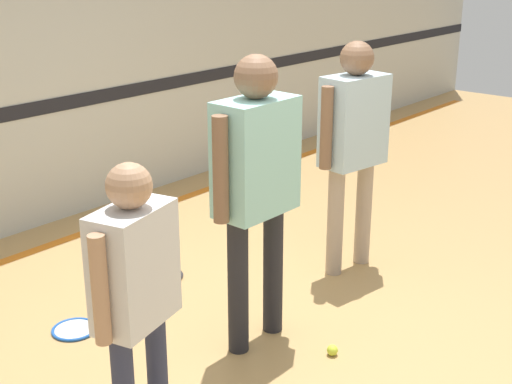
{
  "coord_description": "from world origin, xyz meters",
  "views": [
    {
      "loc": [
        -3.17,
        -2.54,
        2.32
      ],
      "look_at": [
        -0.23,
        -0.02,
        0.97
      ],
      "focal_mm": 50.0,
      "sensor_mm": 36.0,
      "label": 1
    }
  ],
  "objects_px": {
    "person_instructor": "(256,172)",
    "person_student_right": "(354,133)",
    "racket_spare_on_floor": "(78,329)",
    "tennis_ball_near_instructor": "(332,350)",
    "person_student_left": "(135,282)",
    "tennis_ball_by_spare_racket": "(99,321)",
    "racket_second_spare": "(163,275)"
  },
  "relations": [
    {
      "from": "racket_spare_on_floor",
      "to": "tennis_ball_by_spare_racket",
      "type": "xyz_separation_m",
      "value": [
        0.12,
        -0.05,
        0.02
      ]
    },
    {
      "from": "person_instructor",
      "to": "person_student_left",
      "type": "distance_m",
      "value": 1.16
    },
    {
      "from": "person_student_right",
      "to": "person_student_left",
      "type": "bearing_deg",
      "value": 18.58
    },
    {
      "from": "person_student_left",
      "to": "tennis_ball_near_instructor",
      "type": "xyz_separation_m",
      "value": [
        1.27,
        -0.22,
        -0.86
      ]
    },
    {
      "from": "person_student_left",
      "to": "person_student_right",
      "type": "height_order",
      "value": "person_student_right"
    },
    {
      "from": "person_student_right",
      "to": "tennis_ball_by_spare_racket",
      "type": "bearing_deg",
      "value": -13.02
    },
    {
      "from": "person_instructor",
      "to": "racket_spare_on_floor",
      "type": "relative_size",
      "value": 3.58
    },
    {
      "from": "person_instructor",
      "to": "person_student_right",
      "type": "xyz_separation_m",
      "value": [
        1.25,
        0.15,
        -0.04
      ]
    },
    {
      "from": "person_student_left",
      "to": "racket_spare_on_floor",
      "type": "xyz_separation_m",
      "value": [
        0.46,
        1.17,
        -0.89
      ]
    },
    {
      "from": "person_instructor",
      "to": "person_student_right",
      "type": "height_order",
      "value": "person_instructor"
    },
    {
      "from": "person_student_right",
      "to": "tennis_ball_by_spare_racket",
      "type": "relative_size",
      "value": 25.65
    },
    {
      "from": "tennis_ball_by_spare_racket",
      "to": "racket_second_spare",
      "type": "bearing_deg",
      "value": 16.72
    },
    {
      "from": "person_instructor",
      "to": "racket_spare_on_floor",
      "type": "distance_m",
      "value": 1.56
    },
    {
      "from": "person_instructor",
      "to": "person_student_right",
      "type": "distance_m",
      "value": 1.25
    },
    {
      "from": "person_student_left",
      "to": "tennis_ball_near_instructor",
      "type": "distance_m",
      "value": 1.55
    },
    {
      "from": "person_instructor",
      "to": "tennis_ball_near_instructor",
      "type": "height_order",
      "value": "person_instructor"
    },
    {
      "from": "person_student_left",
      "to": "tennis_ball_by_spare_racket",
      "type": "relative_size",
      "value": 21.94
    },
    {
      "from": "tennis_ball_by_spare_racket",
      "to": "racket_spare_on_floor",
      "type": "bearing_deg",
      "value": 156.81
    },
    {
      "from": "tennis_ball_near_instructor",
      "to": "person_student_right",
      "type": "bearing_deg",
      "value": 29.51
    },
    {
      "from": "person_instructor",
      "to": "racket_second_spare",
      "type": "relative_size",
      "value": 3.41
    },
    {
      "from": "person_student_right",
      "to": "tennis_ball_near_instructor",
      "type": "distance_m",
      "value": 1.61
    },
    {
      "from": "person_instructor",
      "to": "person_student_left",
      "type": "relative_size",
      "value": 1.21
    },
    {
      "from": "racket_second_spare",
      "to": "person_student_right",
      "type": "bearing_deg",
      "value": -81.91
    },
    {
      "from": "person_student_right",
      "to": "racket_spare_on_floor",
      "type": "relative_size",
      "value": 3.45
    },
    {
      "from": "racket_spare_on_floor",
      "to": "person_instructor",
      "type": "bearing_deg",
      "value": -12.05
    },
    {
      "from": "racket_spare_on_floor",
      "to": "tennis_ball_near_instructor",
      "type": "distance_m",
      "value": 1.61
    },
    {
      "from": "racket_spare_on_floor",
      "to": "person_student_right",
      "type": "bearing_deg",
      "value": 20.42
    },
    {
      "from": "racket_spare_on_floor",
      "to": "racket_second_spare",
      "type": "relative_size",
      "value": 0.95
    },
    {
      "from": "racket_second_spare",
      "to": "tennis_ball_by_spare_racket",
      "type": "xyz_separation_m",
      "value": [
        -0.76,
        -0.23,
        0.02
      ]
    },
    {
      "from": "racket_second_spare",
      "to": "racket_spare_on_floor",
      "type": "bearing_deg",
      "value": 152.15
    },
    {
      "from": "racket_second_spare",
      "to": "tennis_ball_by_spare_racket",
      "type": "bearing_deg",
      "value": 157.71
    },
    {
      "from": "person_instructor",
      "to": "person_student_left",
      "type": "xyz_separation_m",
      "value": [
        -1.12,
        -0.25,
        -0.19
      ]
    }
  ]
}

